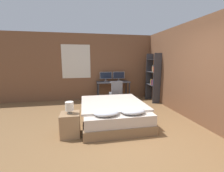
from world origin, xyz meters
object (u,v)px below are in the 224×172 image
at_px(keyboard, 114,82).
at_px(office_chair, 116,96).
at_px(bed, 113,112).
at_px(bookshelf, 154,76).
at_px(computer_mouse, 120,82).
at_px(bedside_lamp, 69,106).
at_px(nightstand, 70,124).
at_px(monitor_left, 106,76).
at_px(monitor_right, 119,76).
at_px(desk, 113,84).

relative_size(keyboard, office_chair, 0.38).
relative_size(bed, bookshelf, 1.06).
distance_m(keyboard, computer_mouse, 0.26).
relative_size(bedside_lamp, bookshelf, 0.13).
xyz_separation_m(nightstand, monitor_left, (1.24, 2.93, 0.75)).
xyz_separation_m(monitor_right, computer_mouse, (-0.02, -0.36, -0.21)).
relative_size(bed, keyboard, 5.93).
xyz_separation_m(bed, keyboard, (0.44, 1.98, 0.53)).
bearing_deg(nightstand, monitor_left, 67.10).
relative_size(desk, office_chair, 1.50).
xyz_separation_m(monitor_left, office_chair, (0.24, -0.88, -0.65)).
height_order(office_chair, bookshelf, bookshelf).
distance_m(bedside_lamp, office_chair, 2.55).
bearing_deg(desk, office_chair, -92.71).
height_order(monitor_right, bookshelf, bookshelf).
xyz_separation_m(monitor_right, keyboard, (-0.28, -0.36, -0.22)).
bearing_deg(office_chair, bookshelf, 7.18).
distance_m(bedside_lamp, computer_mouse, 3.13).
xyz_separation_m(monitor_right, bookshelf, (1.26, -0.68, 0.02)).
bearing_deg(keyboard, bookshelf, -12.00).
xyz_separation_m(bed, bedside_lamp, (-1.08, -0.59, 0.41)).
xyz_separation_m(monitor_left, keyboard, (0.28, -0.36, -0.22)).
bearing_deg(monitor_left, desk, -33.25).
relative_size(bedside_lamp, desk, 0.19).
xyz_separation_m(nightstand, bookshelf, (3.05, 2.25, 0.76)).
bearing_deg(bookshelf, nightstand, -143.60).
xyz_separation_m(monitor_left, monitor_right, (0.55, 0.00, 0.00)).
relative_size(bed, nightstand, 3.95).
relative_size(monitor_right, keyboard, 1.48).
bearing_deg(nightstand, desk, 61.17).
distance_m(bedside_lamp, desk, 3.14).
bearing_deg(nightstand, monitor_right, 58.59).
bearing_deg(monitor_right, keyboard, -127.59).
bearing_deg(desk, computer_mouse, -34.30).
height_order(nightstand, office_chair, office_chair).
xyz_separation_m(bed, office_chair, (0.40, 1.46, 0.10)).
height_order(nightstand, desk, desk).
bearing_deg(office_chair, monitor_right, 70.68).
xyz_separation_m(nightstand, computer_mouse, (1.77, 2.57, 0.54)).
height_order(monitor_left, bookshelf, bookshelf).
bearing_deg(keyboard, monitor_left, 127.59).
xyz_separation_m(monitor_right, office_chair, (-0.31, -0.88, -0.65)).
bearing_deg(keyboard, bed, -102.41).
bearing_deg(monitor_left, bedside_lamp, -112.90).
bearing_deg(monitor_left, bookshelf, -20.72).
bearing_deg(monitor_left, bed, -93.90).
height_order(bed, bedside_lamp, bedside_lamp).
bearing_deg(bedside_lamp, keyboard, 59.52).
bearing_deg(bed, desk, 78.58).
bearing_deg(bed, office_chair, 74.55).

